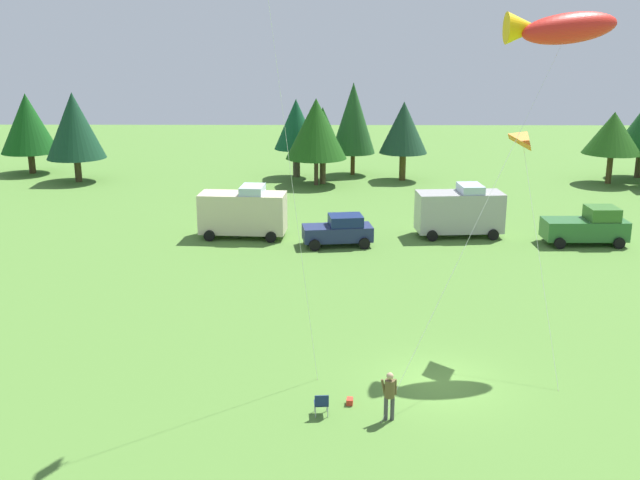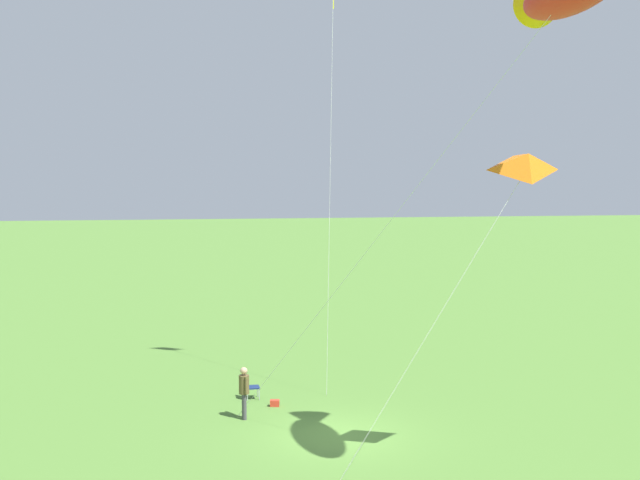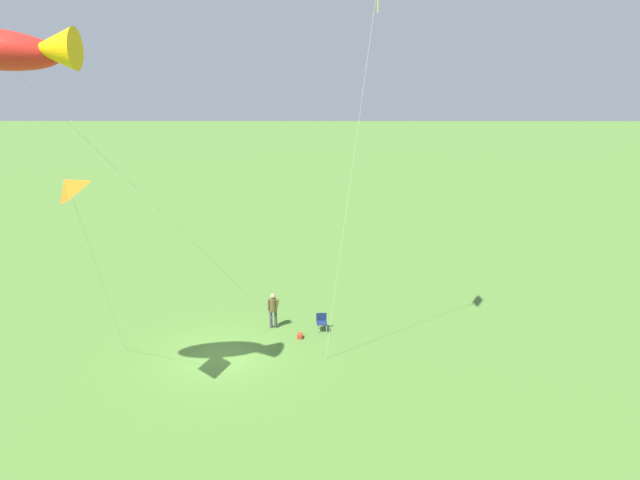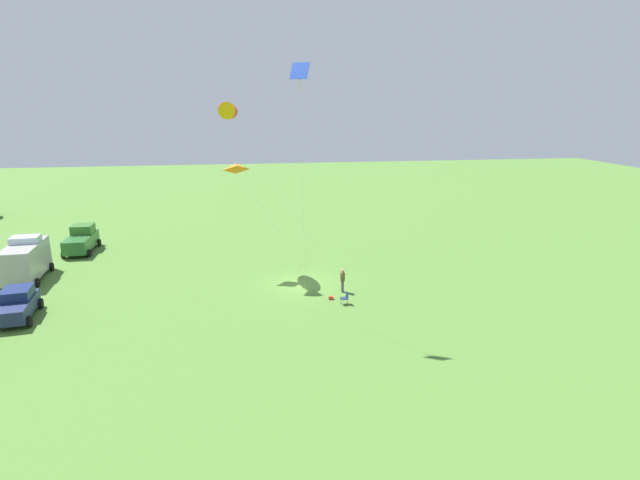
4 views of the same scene
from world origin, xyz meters
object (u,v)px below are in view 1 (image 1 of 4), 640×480
Objects in this scene: truck_green_flatbed at (587,227)px; kite_large_fish at (558,28)px; person_kite_flyer at (390,392)px; van_camper_beige at (243,212)px; kite_delta_orange at (527,138)px; folding_chair at (321,403)px; car_navy_hatch at (339,230)px; van_motorhome_grey at (460,211)px; backpack_on_grass at (350,401)px.

kite_large_fish reaches higher than truck_green_flatbed.
person_kite_flyer is 24.50m from van_camper_beige.
person_kite_flyer is 15.76m from kite_large_fish.
folding_chair is at bearing -139.07° from kite_delta_orange.
folding_chair is 17.15m from kite_large_fish.
car_navy_hatch is 0.79× the size of van_motorhome_grey.
van_camper_beige and van_motorhome_grey have the same top height.
kite_large_fish reaches higher than backpack_on_grass.
folding_chair is 21.19m from car_navy_hatch.
kite_delta_orange is at bearing -45.62° from van_camper_beige.
car_navy_hatch is at bearing -7.15° from folding_chair.
person_kite_flyer is 24.60m from van_motorhome_grey.
kite_delta_orange reaches higher than folding_chair.
truck_green_flatbed is 19.57m from kite_large_fish.
truck_green_flatbed is (13.91, 21.90, 0.08)m from person_kite_flyer.
backpack_on_grass is at bearing -113.03° from van_motorhome_grey.
van_motorhome_grey reaches higher than car_navy_hatch.
person_kite_flyer is 1.91m from backpack_on_grass.
folding_chair is 0.16× the size of truck_green_flatbed.
kite_large_fish is at bearing -92.25° from van_motorhome_grey.
kite_large_fish reaches higher than person_kite_flyer.
van_camper_beige is at bearing 7.90° from folding_chair.
van_motorhome_grey is 17.77m from kite_delta_orange.
car_navy_hatch reaches higher than folding_chair.
truck_green_flatbed is at bearing -41.46° from folding_chair.
truck_green_flatbed is at bearing 0.61° from van_camper_beige.
folding_chair is 0.06× the size of kite_large_fish.
truck_green_flatbed is (16.19, 21.64, 0.61)m from folding_chair.
van_motorhome_grey reaches higher than backpack_on_grass.
kite_delta_orange is at bearing -41.11° from person_kite_flyer.
van_camper_beige is (-7.43, 23.34, 0.62)m from person_kite_flyer.
backpack_on_grass is 23.14m from van_camper_beige.
truck_green_flatbed reaches higher than backpack_on_grass.
person_kite_flyer is 21.47m from car_navy_hatch.
kite_large_fish reaches higher than van_motorhome_grey.
van_motorhome_grey is 19.45m from kite_large_fish.
van_camper_beige is at bearing 175.19° from truck_green_flatbed.
van_camper_beige reaches higher than person_kite_flyer.
kite_delta_orange is (8.21, 7.12, 8.04)m from folding_chair.
backpack_on_grass is at bearing -55.10° from folding_chair.
person_kite_flyer is at bearing -131.57° from kite_large_fish.
truck_green_flatbed is 18.16m from kite_delta_orange.
person_kite_flyer is 2.36m from folding_chair.
truck_green_flatbed is (15.20, 20.82, 0.99)m from backpack_on_grass.
kite_large_fish reaches higher than van_camper_beige.
truck_green_flatbed reaches higher than folding_chair.
truck_green_flatbed is (15.27, 0.47, 0.15)m from car_navy_hatch.
van_motorhome_grey is at bearing 88.50° from kite_delta_orange.
kite_large_fish is 1.51× the size of kite_delta_orange.
folding_chair is 1.34m from backpack_on_grass.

